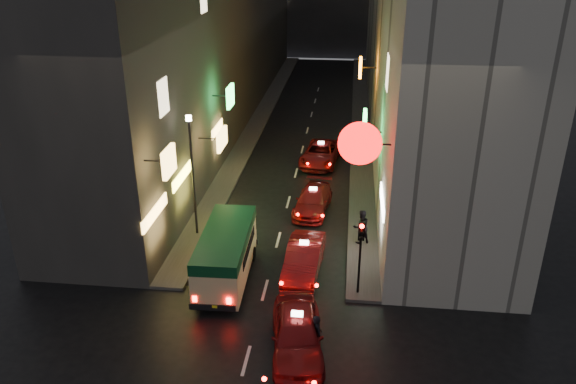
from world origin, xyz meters
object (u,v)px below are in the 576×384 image
at_px(minibus, 226,250).
at_px(taxi_near, 297,330).
at_px(lamp_post, 192,168).
at_px(pedestrian_crossing, 317,332).
at_px(traffic_light, 361,241).

bearing_deg(minibus, taxi_near, -50.88).
relative_size(taxi_near, lamp_post, 0.96).
distance_m(minibus, lamp_post, 5.06).
xyz_separation_m(taxi_near, pedestrian_crossing, (0.73, -0.00, -0.00)).
distance_m(minibus, taxi_near, 5.68).
bearing_deg(traffic_light, pedestrian_crossing, -111.93).
height_order(minibus, lamp_post, lamp_post).
bearing_deg(minibus, lamp_post, 121.91).
distance_m(pedestrian_crossing, lamp_post, 10.99).
relative_size(taxi_near, pedestrian_crossing, 3.29).
height_order(traffic_light, lamp_post, lamp_post).
relative_size(minibus, traffic_light, 1.61).
relative_size(minibus, lamp_post, 0.90).
bearing_deg(taxi_near, lamp_post, 125.90).
bearing_deg(traffic_light, lamp_post, 151.09).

